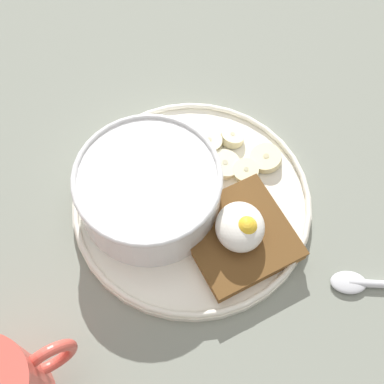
{
  "coord_description": "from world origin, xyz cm",
  "views": [
    {
      "loc": [
        -25.56,
        0.88,
        53.36
      ],
      "look_at": [
        0.0,
        0.0,
        5.0
      ],
      "focal_mm": 50.0,
      "sensor_mm": 36.0,
      "label": 1
    }
  ],
  "objects_px": {
    "banana_slice_right": "(266,158)",
    "banana_slice_inner": "(209,143)",
    "toast_slice": "(238,236)",
    "banana_slice_left": "(246,171)",
    "poached_egg": "(241,227)",
    "banana_slice_front": "(232,137)",
    "spoon": "(371,284)",
    "oatmeal_bowl": "(149,186)",
    "banana_slice_back": "(225,164)"
  },
  "relations": [
    {
      "from": "oatmeal_bowl",
      "to": "banana_slice_left",
      "type": "bearing_deg",
      "value": -75.12
    },
    {
      "from": "poached_egg",
      "to": "banana_slice_inner",
      "type": "relative_size",
      "value": 1.56
    },
    {
      "from": "banana_slice_back",
      "to": "banana_slice_inner",
      "type": "height_order",
      "value": "banana_slice_inner"
    },
    {
      "from": "oatmeal_bowl",
      "to": "banana_slice_inner",
      "type": "height_order",
      "value": "oatmeal_bowl"
    },
    {
      "from": "banana_slice_back",
      "to": "oatmeal_bowl",
      "type": "bearing_deg",
      "value": 114.34
    },
    {
      "from": "banana_slice_right",
      "to": "banana_slice_left",
      "type": "bearing_deg",
      "value": 123.85
    },
    {
      "from": "banana_slice_front",
      "to": "spoon",
      "type": "height_order",
      "value": "banana_slice_front"
    },
    {
      "from": "oatmeal_bowl",
      "to": "poached_egg",
      "type": "height_order",
      "value": "oatmeal_bowl"
    },
    {
      "from": "banana_slice_left",
      "to": "banana_slice_inner",
      "type": "distance_m",
      "value": 0.05
    },
    {
      "from": "toast_slice",
      "to": "banana_slice_front",
      "type": "relative_size",
      "value": 3.45
    },
    {
      "from": "spoon",
      "to": "banana_slice_inner",
      "type": "bearing_deg",
      "value": 43.26
    },
    {
      "from": "poached_egg",
      "to": "banana_slice_back",
      "type": "bearing_deg",
      "value": 5.62
    },
    {
      "from": "oatmeal_bowl",
      "to": "spoon",
      "type": "distance_m",
      "value": 0.24
    },
    {
      "from": "banana_slice_left",
      "to": "banana_slice_inner",
      "type": "height_order",
      "value": "banana_slice_inner"
    },
    {
      "from": "toast_slice",
      "to": "poached_egg",
      "type": "distance_m",
      "value": 0.02
    },
    {
      "from": "toast_slice",
      "to": "banana_slice_inner",
      "type": "distance_m",
      "value": 0.12
    },
    {
      "from": "banana_slice_front",
      "to": "banana_slice_left",
      "type": "relative_size",
      "value": 1.05
    },
    {
      "from": "banana_slice_inner",
      "to": "banana_slice_right",
      "type": "bearing_deg",
      "value": -108.72
    },
    {
      "from": "spoon",
      "to": "banana_slice_left",
      "type": "bearing_deg",
      "value": 42.31
    },
    {
      "from": "oatmeal_bowl",
      "to": "poached_egg",
      "type": "xyz_separation_m",
      "value": [
        -0.05,
        -0.09,
        0.0
      ]
    },
    {
      "from": "banana_slice_left",
      "to": "spoon",
      "type": "xyz_separation_m",
      "value": [
        -0.13,
        -0.11,
        -0.01
      ]
    },
    {
      "from": "banana_slice_back",
      "to": "toast_slice",
      "type": "bearing_deg",
      "value": -174.75
    },
    {
      "from": "banana_slice_right",
      "to": "banana_slice_inner",
      "type": "distance_m",
      "value": 0.06
    },
    {
      "from": "poached_egg",
      "to": "banana_slice_back",
      "type": "height_order",
      "value": "poached_egg"
    },
    {
      "from": "toast_slice",
      "to": "banana_slice_front",
      "type": "xyz_separation_m",
      "value": [
        0.12,
        -0.0,
        -0.0
      ]
    },
    {
      "from": "poached_egg",
      "to": "banana_slice_back",
      "type": "xyz_separation_m",
      "value": [
        0.09,
        0.01,
        -0.03
      ]
    },
    {
      "from": "banana_slice_front",
      "to": "banana_slice_back",
      "type": "distance_m",
      "value": 0.04
    },
    {
      "from": "banana_slice_inner",
      "to": "spoon",
      "type": "bearing_deg",
      "value": -136.74
    },
    {
      "from": "toast_slice",
      "to": "banana_slice_back",
      "type": "xyz_separation_m",
      "value": [
        0.09,
        0.01,
        -0.0
      ]
    },
    {
      "from": "poached_egg",
      "to": "spoon",
      "type": "relative_size",
      "value": 0.48
    },
    {
      "from": "oatmeal_bowl",
      "to": "banana_slice_left",
      "type": "distance_m",
      "value": 0.11
    },
    {
      "from": "toast_slice",
      "to": "banana_slice_inner",
      "type": "xyz_separation_m",
      "value": [
        0.11,
        0.02,
        -0.0
      ]
    },
    {
      "from": "poached_egg",
      "to": "banana_slice_front",
      "type": "xyz_separation_m",
      "value": [
        0.12,
        -0.0,
        -0.03
      ]
    },
    {
      "from": "banana_slice_right",
      "to": "banana_slice_inner",
      "type": "height_order",
      "value": "banana_slice_inner"
    },
    {
      "from": "oatmeal_bowl",
      "to": "toast_slice",
      "type": "relative_size",
      "value": 1.09
    },
    {
      "from": "oatmeal_bowl",
      "to": "banana_slice_inner",
      "type": "distance_m",
      "value": 0.09
    },
    {
      "from": "poached_egg",
      "to": "spoon",
      "type": "distance_m",
      "value": 0.14
    },
    {
      "from": "toast_slice",
      "to": "banana_slice_front",
      "type": "height_order",
      "value": "toast_slice"
    },
    {
      "from": "banana_slice_left",
      "to": "banana_slice_front",
      "type": "bearing_deg",
      "value": 14.81
    },
    {
      "from": "spoon",
      "to": "banana_slice_right",
      "type": "bearing_deg",
      "value": 32.94
    },
    {
      "from": "banana_slice_front",
      "to": "banana_slice_back",
      "type": "xyz_separation_m",
      "value": [
        -0.03,
        0.01,
        -0.0
      ]
    },
    {
      "from": "banana_slice_right",
      "to": "oatmeal_bowl",
      "type": "bearing_deg",
      "value": 108.77
    },
    {
      "from": "banana_slice_front",
      "to": "banana_slice_left",
      "type": "height_order",
      "value": "banana_slice_front"
    },
    {
      "from": "oatmeal_bowl",
      "to": "banana_slice_back",
      "type": "height_order",
      "value": "oatmeal_bowl"
    },
    {
      "from": "spoon",
      "to": "poached_egg",
      "type": "bearing_deg",
      "value": 69.1
    },
    {
      "from": "toast_slice",
      "to": "banana_slice_back",
      "type": "bearing_deg",
      "value": 5.25
    },
    {
      "from": "banana_slice_front",
      "to": "spoon",
      "type": "xyz_separation_m",
      "value": [
        -0.17,
        -0.13,
        -0.01
      ]
    },
    {
      "from": "oatmeal_bowl",
      "to": "banana_slice_back",
      "type": "relative_size",
      "value": 3.81
    },
    {
      "from": "toast_slice",
      "to": "banana_slice_left",
      "type": "bearing_deg",
      "value": -10.49
    },
    {
      "from": "poached_egg",
      "to": "banana_slice_left",
      "type": "relative_size",
      "value": 1.41
    }
  ]
}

